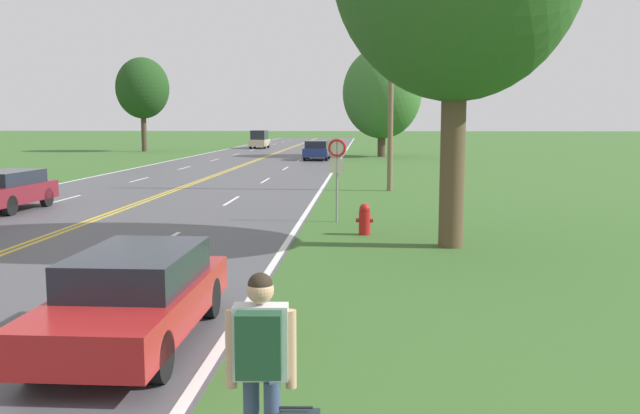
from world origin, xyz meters
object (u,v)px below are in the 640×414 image
object	(u,v)px
fire_hydrant	(365,219)
car_maroon_hatchback_mid_near	(6,189)
car_red_sedan_approaching	(136,295)
tree_mid_treeline	(382,93)
car_dark_blue_hatchback_mid_far	(317,150)
car_champagne_van_receding	(259,139)
hitchhiker_person	(261,354)
traffic_sign	(337,159)
tree_left_verge	(143,88)

from	to	relation	value
fire_hydrant	car_maroon_hatchback_mid_near	size ratio (longest dim) A/B	0.22
car_red_sedan_approaching	car_maroon_hatchback_mid_near	world-z (taller)	car_maroon_hatchback_mid_near
tree_mid_treeline	car_dark_blue_hatchback_mid_far	size ratio (longest dim) A/B	2.17
fire_hydrant	tree_mid_treeline	bearing A→B (deg)	88.03
fire_hydrant	car_dark_blue_hatchback_mid_far	world-z (taller)	car_dark_blue_hatchback_mid_far
car_red_sedan_approaching	car_champagne_van_receding	distance (m)	67.42
hitchhiker_person	car_maroon_hatchback_mid_near	distance (m)	20.54
car_red_sedan_approaching	fire_hydrant	bearing A→B (deg)	161.08
hitchhiker_person	car_red_sedan_approaching	xyz separation A→B (m)	(-2.32, 3.47, -0.43)
hitchhiker_person	car_red_sedan_approaching	size ratio (longest dim) A/B	0.42
car_dark_blue_hatchback_mid_far	hitchhiker_person	bearing A→B (deg)	4.58
traffic_sign	tree_mid_treeline	bearing A→B (deg)	86.62
hitchhiker_person	tree_mid_treeline	size ratio (longest dim) A/B	0.20
hitchhiker_person	fire_hydrant	distance (m)	12.91
fire_hydrant	car_red_sedan_approaching	size ratio (longest dim) A/B	0.20
traffic_sign	car_champagne_van_receding	world-z (taller)	traffic_sign
car_red_sedan_approaching	car_dark_blue_hatchback_mid_far	size ratio (longest dim) A/B	1.02
fire_hydrant	tree_left_verge	bearing A→B (deg)	114.54
tree_left_verge	car_red_sedan_approaching	world-z (taller)	tree_left_verge
tree_mid_treeline	car_dark_blue_hatchback_mid_far	world-z (taller)	tree_mid_treeline
tree_left_verge	car_maroon_hatchback_mid_near	world-z (taller)	tree_left_verge
tree_left_verge	car_dark_blue_hatchback_mid_far	xyz separation A→B (m)	(18.56, -13.75, -5.50)
hitchhiker_person	car_dark_blue_hatchback_mid_far	distance (m)	48.25
fire_hydrant	car_maroon_hatchback_mid_near	world-z (taller)	car_maroon_hatchback_mid_near
hitchhiker_person	car_champagne_van_receding	size ratio (longest dim) A/B	0.39
car_red_sedan_approaching	car_champagne_van_receding	xyz separation A→B (m)	(-8.71, 66.85, 0.34)
tree_mid_treeline	car_maroon_hatchback_mid_near	bearing A→B (deg)	-110.77
hitchhiker_person	car_maroon_hatchback_mid_near	xyz separation A→B (m)	(-11.55, 16.99, -0.36)
car_champagne_van_receding	car_red_sedan_approaching	bearing A→B (deg)	-172.82
tree_left_verge	car_red_sedan_approaching	xyz separation A→B (m)	(19.19, -58.44, -5.63)
car_champagne_van_receding	fire_hydrant	bearing A→B (deg)	-168.53
car_maroon_hatchback_mid_near	car_champagne_van_receding	xyz separation A→B (m)	(0.52, 53.33, 0.27)
fire_hydrant	car_maroon_hatchback_mid_near	xyz separation A→B (m)	(-12.44, 4.13, 0.33)
tree_left_verge	car_champagne_van_receding	world-z (taller)	tree_left_verge
tree_left_verge	car_maroon_hatchback_mid_near	distance (m)	46.35
traffic_sign	hitchhiker_person	bearing A→B (deg)	-90.09
fire_hydrant	tree_left_verge	size ratio (longest dim) A/B	0.09
car_maroon_hatchback_mid_near	car_dark_blue_hatchback_mid_far	bearing A→B (deg)	-13.32
tree_mid_treeline	car_maroon_hatchback_mid_near	distance (m)	39.28
car_red_sedan_approaching	car_dark_blue_hatchback_mid_far	world-z (taller)	car_dark_blue_hatchback_mid_far
car_red_sedan_approaching	car_maroon_hatchback_mid_near	xyz separation A→B (m)	(-9.23, 13.52, 0.07)
hitchhiker_person	car_dark_blue_hatchback_mid_far	xyz separation A→B (m)	(-2.94, 48.16, -0.30)
hitchhiker_person	fire_hydrant	xyz separation A→B (m)	(0.89, 12.86, -0.68)
car_maroon_hatchback_mid_near	fire_hydrant	bearing A→B (deg)	-106.25
car_maroon_hatchback_mid_near	car_red_sedan_approaching	bearing A→B (deg)	-143.57
car_maroon_hatchback_mid_near	car_champagne_van_receding	world-z (taller)	car_champagne_van_receding
car_red_sedan_approaching	tree_left_verge	bearing A→B (deg)	-161.90
traffic_sign	car_dark_blue_hatchback_mid_far	distance (m)	33.13
tree_mid_treeline	traffic_sign	bearing A→B (deg)	-93.38
hitchhiker_person	car_dark_blue_hatchback_mid_far	bearing A→B (deg)	-0.00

